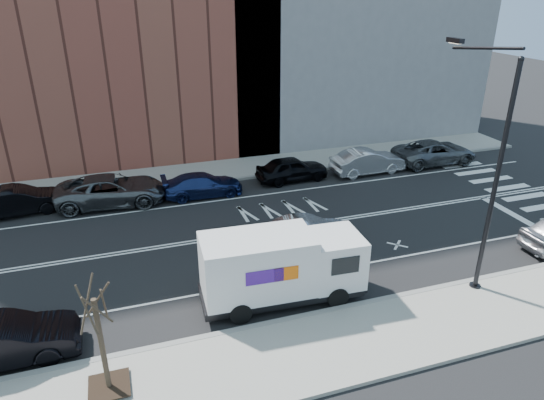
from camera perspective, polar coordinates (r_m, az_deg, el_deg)
ground at (r=23.89m, az=-2.05°, el=-3.84°), size 120.00×120.00×0.00m
sidewalk_near at (r=17.01m, az=6.74°, el=-16.91°), size 44.00×3.60×0.15m
sidewalk_far at (r=31.68m, az=-6.57°, el=3.42°), size 44.00×3.60×0.15m
curb_near at (r=18.27m, az=4.34°, el=-13.42°), size 44.00×0.25×0.17m
curb_far at (r=30.03m, az=-5.84°, el=2.29°), size 44.00×0.25×0.17m
crosswalk at (r=31.82m, az=26.79°, el=0.83°), size 3.00×14.00×0.01m
road_markings at (r=23.89m, az=-2.05°, el=-3.83°), size 40.00×8.60×0.01m
streetlight at (r=19.50m, az=24.15°, el=3.67°), size 0.44×4.02×9.34m
street_tree at (r=15.42m, az=-19.23°, el=-16.72°), size 1.20×1.20×3.75m
fedex_van at (r=18.36m, az=1.06°, el=-7.79°), size 6.33×2.48×2.84m
far_parked_b at (r=28.75m, az=-27.68°, el=-0.08°), size 4.72×2.13×1.50m
far_parked_c at (r=28.00m, az=-18.36°, el=1.10°), size 6.10×3.15×1.64m
far_parked_d at (r=28.01m, az=-8.18°, el=1.79°), size 4.60×1.91×1.33m
far_parked_e at (r=29.91m, az=2.37°, el=3.69°), size 4.55×2.05×1.52m
far_parked_f at (r=31.67m, az=11.18°, el=4.48°), size 4.84×1.86×1.57m
far_parked_g at (r=34.63m, az=18.58°, el=5.36°), size 5.71×2.71×1.57m
driving_sedan at (r=22.53m, az=4.19°, el=-3.76°), size 4.28×1.96×1.36m
near_parked_rear_a at (r=18.23m, az=-29.27°, el=-14.33°), size 4.77×1.75×1.56m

